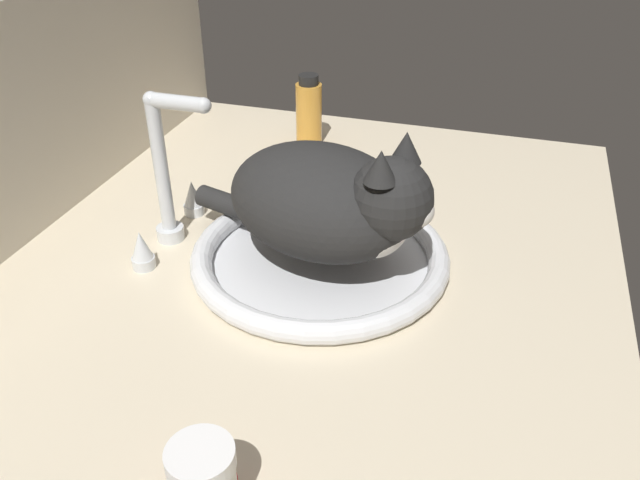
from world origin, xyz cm
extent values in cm
cube|color=beige|center=(0.00, 0.00, 1.50)|extent=(114.29, 83.08, 3.00)
cube|color=beige|center=(0.00, 42.74, 17.81)|extent=(114.29, 2.40, 35.61)
torus|color=white|center=(3.52, -0.98, 4.49)|extent=(35.61, 35.61, 2.98)
cylinder|color=white|center=(3.52, -0.98, 3.30)|extent=(31.14, 31.14, 0.60)
cylinder|color=silver|center=(3.52, 22.05, 3.99)|extent=(4.00, 4.00, 1.97)
cylinder|color=silver|center=(3.52, 22.05, 14.70)|extent=(2.00, 2.00, 19.45)
sphere|color=silver|center=(3.52, 22.05, 24.42)|extent=(2.20, 2.20, 2.20)
cylinder|color=silver|center=(3.52, 18.31, 24.42)|extent=(2.00, 7.48, 2.00)
sphere|color=silver|center=(3.52, 14.57, 24.42)|extent=(2.10, 2.10, 2.10)
cylinder|color=silver|center=(-4.20, 22.05, 3.80)|extent=(3.20, 3.20, 1.60)
cone|color=silver|center=(-4.20, 22.05, 6.63)|extent=(2.88, 2.88, 4.06)
cylinder|color=silver|center=(11.24, 22.05, 3.80)|extent=(3.20, 3.20, 1.60)
cone|color=silver|center=(11.24, 22.05, 6.63)|extent=(2.88, 2.88, 4.06)
ellipsoid|color=black|center=(3.52, -0.98, 13.12)|extent=(25.66, 30.06, 14.28)
sphere|color=black|center=(0.62, -10.84, 16.49)|extent=(10.43, 10.43, 10.43)
cone|color=black|center=(3.62, -11.72, 22.09)|extent=(3.96, 3.96, 3.91)
cone|color=black|center=(-2.38, -9.95, 22.09)|extent=(3.96, 3.96, 3.91)
ellipsoid|color=silver|center=(-0.48, -14.59, 15.44)|extent=(5.09, 4.24, 3.34)
ellipsoid|color=silver|center=(0.98, -9.60, 12.41)|extent=(12.16, 9.88, 7.86)
cylinder|color=black|center=(7.80, 13.56, 7.58)|extent=(6.55, 12.74, 3.20)
cylinder|color=white|center=(-36.51, -2.89, 10.28)|extent=(5.92, 5.92, 1.79)
cylinder|color=gold|center=(42.54, 13.16, 8.79)|extent=(4.89, 4.89, 11.58)
cylinder|color=black|center=(42.54, 13.16, 15.48)|extent=(3.67, 3.67, 1.80)
camera|label=1|loc=(-67.48, -22.71, 54.11)|focal=36.37mm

